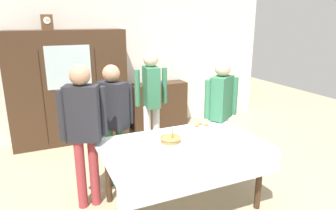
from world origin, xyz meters
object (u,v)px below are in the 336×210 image
(dining_table, at_px, (184,153))
(tea_cup_front_edge, at_px, (118,150))
(spoon_mid_left, at_px, (165,152))
(tea_cup_far_right, at_px, (212,146))
(person_near_right_end, at_px, (221,106))
(bookshelf_low, at_px, (159,105))
(book_stack, at_px, (159,82))
(tea_cup_back_edge, at_px, (135,153))
(person_behind_table_left, at_px, (113,114))
(wall_cabinet, at_px, (69,88))
(person_beside_shelf, at_px, (84,124))
(pastry_plate, at_px, (201,126))
(person_by_cabinet, at_px, (151,94))
(spoon_back_edge, at_px, (151,138))
(spoon_center, at_px, (140,169))
(bread_basket, at_px, (171,139))
(mantel_clock, at_px, (47,22))

(dining_table, relative_size, tea_cup_front_edge, 13.94)
(spoon_mid_left, bearing_deg, tea_cup_far_right, -12.81)
(tea_cup_front_edge, distance_m, person_near_right_end, 1.66)
(dining_table, distance_m, bookshelf_low, 2.77)
(book_stack, distance_m, tea_cup_back_edge, 3.00)
(tea_cup_far_right, distance_m, person_behind_table_left, 1.32)
(wall_cabinet, xyz_separation_m, person_beside_shelf, (-0.10, -2.12, 0.05))
(dining_table, bearing_deg, pastry_plate, 43.02)
(pastry_plate, height_order, person_by_cabinet, person_by_cabinet)
(dining_table, relative_size, bookshelf_low, 1.63)
(tea_cup_front_edge, xyz_separation_m, person_behind_table_left, (0.14, 0.71, 0.16))
(pastry_plate, relative_size, person_by_cabinet, 0.17)
(bookshelf_low, relative_size, spoon_back_edge, 9.36)
(tea_cup_front_edge, height_order, pastry_plate, tea_cup_front_edge)
(pastry_plate, bearing_deg, bookshelf_low, 81.78)
(wall_cabinet, bearing_deg, person_beside_shelf, -92.59)
(person_beside_shelf, xyz_separation_m, person_near_right_end, (1.87, 0.12, -0.05))
(bookshelf_low, bearing_deg, book_stack, 0.00)
(spoon_center, distance_m, spoon_back_edge, 0.77)
(spoon_mid_left, height_order, person_behind_table_left, person_behind_table_left)
(bread_basket, bearing_deg, spoon_back_edge, 128.52)
(spoon_back_edge, height_order, person_beside_shelf, person_beside_shelf)
(tea_cup_front_edge, bearing_deg, tea_cup_back_edge, -47.61)
(wall_cabinet, height_order, pastry_plate, wall_cabinet)
(tea_cup_back_edge, height_order, spoon_back_edge, tea_cup_back_edge)
(tea_cup_back_edge, bearing_deg, tea_cup_front_edge, 132.39)
(book_stack, relative_size, spoon_center, 1.85)
(bread_basket, bearing_deg, person_by_cabinet, 78.15)
(spoon_back_edge, distance_m, person_by_cabinet, 1.21)
(mantel_clock, distance_m, spoon_center, 3.23)
(bread_basket, distance_m, spoon_center, 0.71)
(bookshelf_low, distance_m, person_behind_table_left, 2.32)
(mantel_clock, xyz_separation_m, person_beside_shelf, (0.15, -2.12, -1.05))
(mantel_clock, distance_m, pastry_plate, 2.98)
(tea_cup_far_right, xyz_separation_m, spoon_mid_left, (-0.50, 0.11, -0.02))
(mantel_clock, xyz_separation_m, pastry_plate, (1.61, -2.15, -1.28))
(person_behind_table_left, height_order, person_near_right_end, same)
(spoon_mid_left, xyz_separation_m, person_by_cabinet, (0.45, 1.53, 0.23))
(mantel_clock, relative_size, person_near_right_end, 0.15)
(tea_cup_front_edge, bearing_deg, tea_cup_far_right, -18.76)
(tea_cup_front_edge, bearing_deg, bread_basket, 2.55)
(book_stack, distance_m, person_near_right_end, 2.05)
(bread_basket, bearing_deg, book_stack, 70.47)
(mantel_clock, distance_m, person_near_right_end, 3.04)
(pastry_plate, xyz_separation_m, person_beside_shelf, (-1.46, 0.04, 0.23))
(wall_cabinet, height_order, bread_basket, wall_cabinet)
(spoon_mid_left, bearing_deg, wall_cabinet, 103.15)
(book_stack, xyz_separation_m, bread_basket, (-0.89, -2.50, -0.12))
(tea_cup_back_edge, relative_size, person_by_cabinet, 0.08)
(spoon_mid_left, bearing_deg, dining_table, 17.60)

